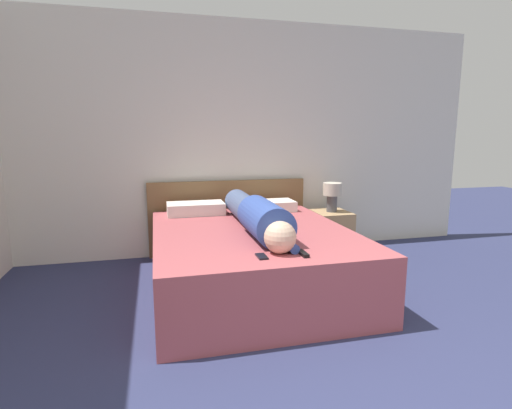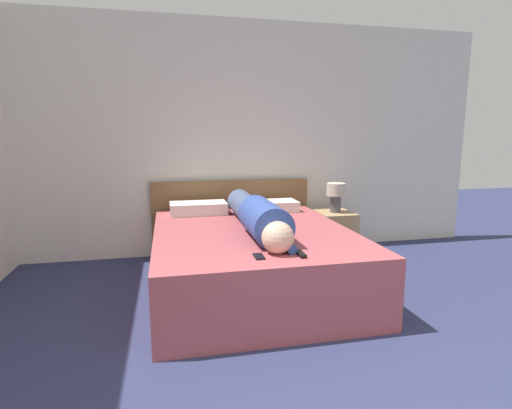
% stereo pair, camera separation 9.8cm
% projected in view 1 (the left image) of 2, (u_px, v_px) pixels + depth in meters
% --- Properties ---
extents(wall_back, '(5.91, 0.06, 2.60)m').
position_uv_depth(wall_back, '(233.00, 140.00, 4.52)').
color(wall_back, silver).
rests_on(wall_back, ground_plane).
extents(bed, '(1.68, 2.08, 0.54)m').
position_uv_depth(bed, '(252.00, 259.00, 3.54)').
color(bed, '#A84C51').
rests_on(bed, ground_plane).
extents(headboard, '(1.80, 0.04, 0.84)m').
position_uv_depth(headboard, '(229.00, 217.00, 4.59)').
color(headboard, brown).
rests_on(headboard, ground_plane).
extents(nightstand, '(0.39, 0.44, 0.50)m').
position_uv_depth(nightstand, '(331.00, 233.00, 4.57)').
color(nightstand, tan).
rests_on(nightstand, ground_plane).
extents(table_lamp, '(0.21, 0.21, 0.33)m').
position_uv_depth(table_lamp, '(332.00, 193.00, 4.49)').
color(table_lamp, '#4C4C51').
rests_on(table_lamp, nightstand).
extents(person_lying, '(0.31, 1.65, 0.31)m').
position_uv_depth(person_lying, '(257.00, 216.00, 3.40)').
color(person_lying, '#DBB293').
rests_on(person_lying, bed).
extents(pillow_near_headboard, '(0.58, 0.32, 0.12)m').
position_uv_depth(pillow_near_headboard, '(196.00, 208.00, 4.16)').
color(pillow_near_headboard, silver).
rests_on(pillow_near_headboard, bed).
extents(pillow_second, '(0.56, 0.32, 0.11)m').
position_uv_depth(pillow_second, '(269.00, 206.00, 4.35)').
color(pillow_second, silver).
rests_on(pillow_second, bed).
extents(tv_remote, '(0.04, 0.15, 0.02)m').
position_uv_depth(tv_remote, '(303.00, 253.00, 2.76)').
color(tv_remote, black).
rests_on(tv_remote, bed).
extents(cell_phone, '(0.06, 0.13, 0.01)m').
position_uv_depth(cell_phone, '(262.00, 256.00, 2.71)').
color(cell_phone, black).
rests_on(cell_phone, bed).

